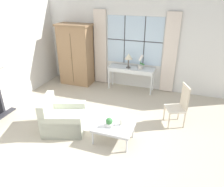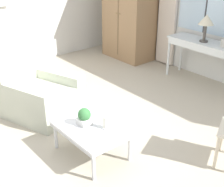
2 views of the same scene
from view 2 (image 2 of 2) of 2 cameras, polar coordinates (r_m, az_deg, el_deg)
The scene contains 8 objects.
ground_plane at distance 4.11m, azimuth -6.11°, elevation -8.12°, with size 14.00×14.00×0.00m, color #B2A893.
armoire at distance 6.69m, azimuth 3.15°, elevation 15.01°, with size 1.15×0.66×2.03m.
console_table at distance 5.62m, azimuth 17.28°, elevation 8.05°, with size 1.49×0.45×0.76m.
table_lamp at distance 5.52m, azimuth 16.87°, elevation 12.56°, with size 0.26×0.26×0.46m.
armchair_upholstered at distance 4.65m, azimuth -12.90°, elevation -0.49°, with size 1.16×1.12×0.82m.
coffee_table at distance 3.63m, azimuth -3.83°, elevation -6.57°, with size 0.86×0.62×0.39m.
potted_plant_small at distance 3.60m, azimuth -5.07°, elevation -4.24°, with size 0.15×0.15×0.21m.
pillar_candle at distance 3.53m, azimuth -1.08°, elevation -5.37°, with size 0.10×0.10×0.16m.
Camera 2 is at (2.87, -1.84, 2.30)m, focal length 50.00 mm.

